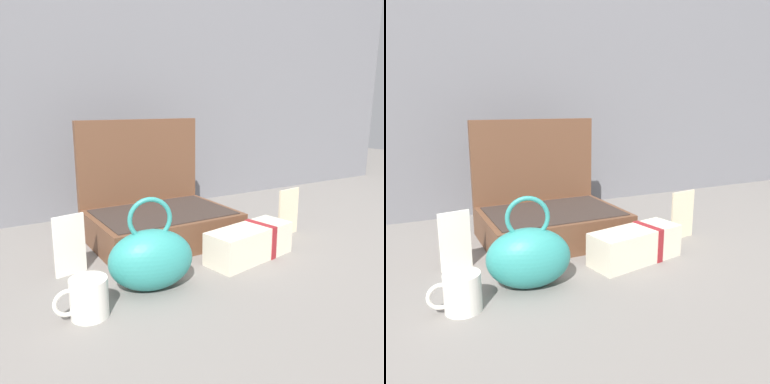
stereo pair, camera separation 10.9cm
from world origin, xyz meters
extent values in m
plane|color=slate|center=(0.00, 0.00, 0.00)|extent=(6.00, 6.00, 0.00)
cube|color=slate|center=(0.00, 0.58, 0.70)|extent=(3.20, 0.06, 1.40)
cube|color=brown|center=(-0.03, 0.13, 0.05)|extent=(0.44, 0.31, 0.10)
cube|color=#332823|center=(-0.03, 0.13, 0.10)|extent=(0.40, 0.28, 0.00)
cube|color=brown|center=(-0.03, 0.30, 0.19)|extent=(0.44, 0.02, 0.38)
ellipsoid|color=teal|center=(-0.21, -0.15, 0.07)|extent=(0.22, 0.16, 0.15)
torus|color=teal|center=(-0.21, -0.15, 0.17)|extent=(0.10, 0.03, 0.10)
cube|color=beige|center=(0.11, -0.12, 0.05)|extent=(0.28, 0.15, 0.09)
cube|color=maroon|center=(0.16, -0.11, 0.05)|extent=(0.04, 0.11, 0.10)
cylinder|color=silver|center=(-0.37, -0.19, 0.04)|extent=(0.08, 0.08, 0.08)
torus|color=silver|center=(-0.41, -0.19, 0.04)|extent=(0.06, 0.01, 0.06)
cube|color=beige|center=(0.36, -0.02, 0.08)|extent=(0.10, 0.02, 0.16)
cube|color=white|center=(-0.35, 0.04, 0.08)|extent=(0.08, 0.02, 0.16)
camera|label=1|loc=(-0.57, -0.93, 0.43)|focal=36.39mm
camera|label=2|loc=(-0.47, -0.98, 0.43)|focal=36.39mm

